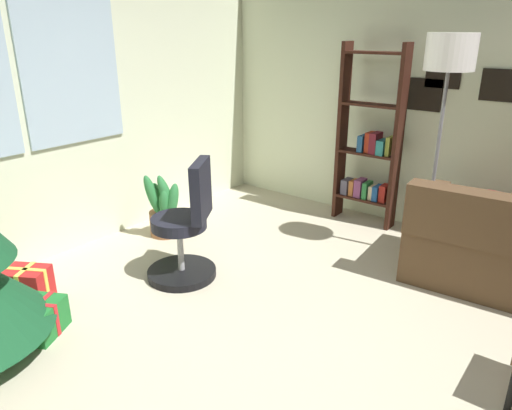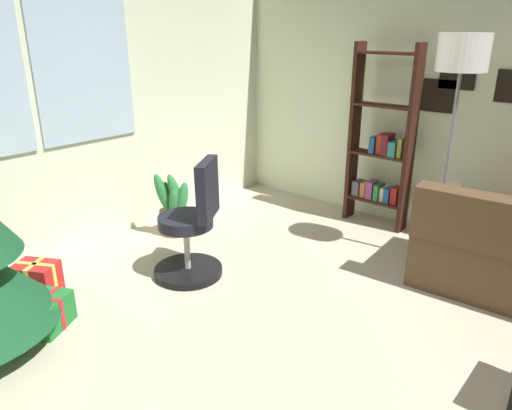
{
  "view_description": "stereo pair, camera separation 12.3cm",
  "coord_description": "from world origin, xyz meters",
  "px_view_note": "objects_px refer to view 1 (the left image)",
  "views": [
    {
      "loc": [
        -2.19,
        -1.11,
        1.92
      ],
      "look_at": [
        -0.23,
        0.42,
        0.99
      ],
      "focal_mm": 33.31,
      "sensor_mm": 36.0,
      "label": 1
    },
    {
      "loc": [
        -2.11,
        -1.2,
        1.92
      ],
      "look_at": [
        -0.23,
        0.42,
        0.99
      ],
      "focal_mm": 33.31,
      "sensor_mm": 36.0,
      "label": 2
    }
  ],
  "objects_px": {
    "potted_plant": "(164,212)",
    "bookshelf": "(369,147)",
    "gift_box_green": "(41,319)",
    "gift_box_gold": "(10,304)",
    "office_chair": "(186,233)",
    "floor_lamp": "(449,68)",
    "gift_box_red": "(28,285)"
  },
  "relations": [
    {
      "from": "gift_box_green",
      "to": "gift_box_gold",
      "type": "height_order",
      "value": "gift_box_green"
    },
    {
      "from": "gift_box_red",
      "to": "potted_plant",
      "type": "xyz_separation_m",
      "value": [
        1.41,
        0.07,
        0.13
      ]
    },
    {
      "from": "potted_plant",
      "to": "bookshelf",
      "type": "bearing_deg",
      "value": -41.08
    },
    {
      "from": "office_chair",
      "to": "potted_plant",
      "type": "relative_size",
      "value": 1.49
    },
    {
      "from": "office_chair",
      "to": "floor_lamp",
      "type": "relative_size",
      "value": 0.52
    },
    {
      "from": "gift_box_red",
      "to": "bookshelf",
      "type": "height_order",
      "value": "bookshelf"
    },
    {
      "from": "potted_plant",
      "to": "gift_box_red",
      "type": "bearing_deg",
      "value": -177.04
    },
    {
      "from": "bookshelf",
      "to": "potted_plant",
      "type": "relative_size",
      "value": 2.73
    },
    {
      "from": "gift_box_gold",
      "to": "bookshelf",
      "type": "xyz_separation_m",
      "value": [
        3.15,
        -1.21,
        0.71
      ]
    },
    {
      "from": "gift_box_red",
      "to": "bookshelf",
      "type": "distance_m",
      "value": 3.3
    },
    {
      "from": "gift_box_red",
      "to": "office_chair",
      "type": "relative_size",
      "value": 0.38
    },
    {
      "from": "gift_box_red",
      "to": "bookshelf",
      "type": "xyz_separation_m",
      "value": [
        2.97,
        -1.28,
        0.67
      ]
    },
    {
      "from": "gift_box_green",
      "to": "potted_plant",
      "type": "relative_size",
      "value": 0.59
    },
    {
      "from": "bookshelf",
      "to": "potted_plant",
      "type": "height_order",
      "value": "bookshelf"
    },
    {
      "from": "gift_box_green",
      "to": "office_chair",
      "type": "relative_size",
      "value": 0.4
    },
    {
      "from": "office_chair",
      "to": "gift_box_green",
      "type": "bearing_deg",
      "value": 169.72
    },
    {
      "from": "gift_box_red",
      "to": "gift_box_green",
      "type": "height_order",
      "value": "gift_box_red"
    },
    {
      "from": "gift_box_green",
      "to": "bookshelf",
      "type": "height_order",
      "value": "bookshelf"
    },
    {
      "from": "gift_box_gold",
      "to": "bookshelf",
      "type": "bearing_deg",
      "value": -20.92
    },
    {
      "from": "gift_box_red",
      "to": "gift_box_green",
      "type": "distance_m",
      "value": 0.5
    },
    {
      "from": "gift_box_gold",
      "to": "potted_plant",
      "type": "relative_size",
      "value": 0.61
    },
    {
      "from": "gift_box_gold",
      "to": "bookshelf",
      "type": "relative_size",
      "value": 0.22
    },
    {
      "from": "floor_lamp",
      "to": "gift_box_gold",
      "type": "bearing_deg",
      "value": 143.72
    },
    {
      "from": "gift_box_red",
      "to": "bookshelf",
      "type": "bearing_deg",
      "value": -23.38
    },
    {
      "from": "potted_plant",
      "to": "office_chair",
      "type": "bearing_deg",
      "value": -119.67
    },
    {
      "from": "potted_plant",
      "to": "gift_box_green",
      "type": "bearing_deg",
      "value": -160.93
    },
    {
      "from": "gift_box_red",
      "to": "office_chair",
      "type": "xyz_separation_m",
      "value": [
        0.98,
        -0.68,
        0.26
      ]
    },
    {
      "from": "gift_box_gold",
      "to": "potted_plant",
      "type": "height_order",
      "value": "potted_plant"
    },
    {
      "from": "bookshelf",
      "to": "potted_plant",
      "type": "bearing_deg",
      "value": 138.92
    },
    {
      "from": "gift_box_gold",
      "to": "office_chair",
      "type": "height_order",
      "value": "office_chair"
    },
    {
      "from": "potted_plant",
      "to": "gift_box_gold",
      "type": "bearing_deg",
      "value": -174.57
    },
    {
      "from": "office_chair",
      "to": "potted_plant",
      "type": "distance_m",
      "value": 0.88
    }
  ]
}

